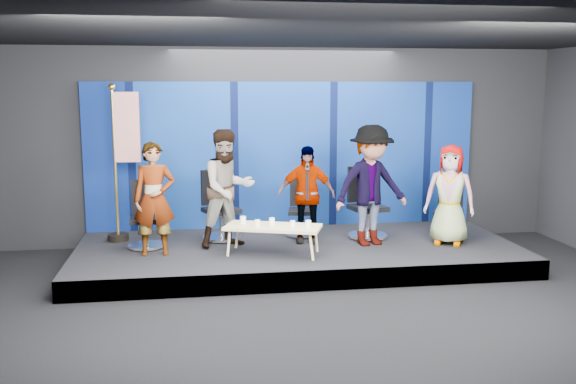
% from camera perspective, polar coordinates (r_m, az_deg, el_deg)
% --- Properties ---
extents(ground, '(10.00, 10.00, 0.00)m').
position_cam_1_polar(ground, '(8.10, 3.83, -11.02)').
color(ground, black).
rests_on(ground, ground).
extents(room_walls, '(10.02, 8.02, 3.51)m').
position_cam_1_polar(room_walls, '(7.60, 4.03, 6.42)').
color(room_walls, black).
rests_on(room_walls, ground).
extents(riser, '(7.00, 3.00, 0.30)m').
position_cam_1_polar(riser, '(10.39, 0.85, -5.50)').
color(riser, black).
rests_on(riser, ground).
extents(backdrop, '(7.00, 0.08, 2.60)m').
position_cam_1_polar(backdrop, '(11.54, -0.33, 3.31)').
color(backdrop, '#071759').
rests_on(backdrop, riser).
extents(chair_a, '(0.62, 0.62, 1.05)m').
position_cam_1_polar(chair_a, '(10.38, -12.52, -2.94)').
color(chair_a, silver).
rests_on(chair_a, riser).
extents(panelist_a, '(0.64, 0.44, 1.71)m').
position_cam_1_polar(panelist_a, '(9.81, -11.80, -0.61)').
color(panelist_a, black).
rests_on(panelist_a, riser).
extents(chair_b, '(0.84, 0.84, 1.15)m').
position_cam_1_polar(chair_b, '(10.71, -6.07, -2.20)').
color(chair_b, silver).
rests_on(chair_b, riser).
extents(panelist_b, '(1.10, 0.99, 1.86)m').
position_cam_1_polar(panelist_b, '(10.13, -5.38, 0.32)').
color(panelist_b, black).
rests_on(panelist_b, riser).
extents(chair_c, '(0.64, 0.64, 0.97)m').
position_cam_1_polar(chair_c, '(10.95, 1.20, -2.20)').
color(chair_c, silver).
rests_on(chair_c, riser).
extents(panelist_c, '(0.98, 0.55, 1.58)m').
position_cam_1_polar(panelist_c, '(10.38, 1.63, -0.22)').
color(panelist_c, black).
rests_on(panelist_c, riser).
extents(chair_d, '(0.80, 0.80, 1.19)m').
position_cam_1_polar(chair_d, '(10.86, 6.96, -1.99)').
color(chair_d, silver).
rests_on(chair_d, riser).
extents(panelist_d, '(1.37, 0.98, 1.92)m').
position_cam_1_polar(panelist_d, '(10.27, 7.39, 0.58)').
color(panelist_d, black).
rests_on(panelist_d, riser).
extents(chair_e, '(0.76, 0.76, 0.99)m').
position_cam_1_polar(chair_e, '(11.15, 14.09, -2.25)').
color(chair_e, silver).
rests_on(chair_e, riser).
extents(panelist_e, '(0.94, 0.83, 1.61)m').
position_cam_1_polar(panelist_e, '(10.57, 14.18, -0.24)').
color(panelist_e, black).
rests_on(panelist_e, riser).
extents(coffee_table, '(1.55, 1.05, 0.44)m').
position_cam_1_polar(coffee_table, '(9.70, -1.35, -3.22)').
color(coffee_table, tan).
rests_on(coffee_table, riser).
extents(mug_a, '(0.09, 0.09, 0.11)m').
position_cam_1_polar(mug_a, '(9.88, -4.03, -2.48)').
color(mug_a, white).
rests_on(mug_a, coffee_table).
extents(mug_b, '(0.08, 0.08, 0.10)m').
position_cam_1_polar(mug_b, '(9.64, -2.74, -2.78)').
color(mug_b, white).
rests_on(mug_b, coffee_table).
extents(mug_c, '(0.09, 0.09, 0.10)m').
position_cam_1_polar(mug_c, '(9.76, -1.44, -2.61)').
color(mug_c, white).
rests_on(mug_c, coffee_table).
extents(mug_d, '(0.08, 0.08, 0.09)m').
position_cam_1_polar(mug_d, '(9.61, 0.42, -2.84)').
color(mug_d, white).
rests_on(mug_d, coffee_table).
extents(mug_e, '(0.08, 0.08, 0.10)m').
position_cam_1_polar(mug_e, '(9.59, 1.81, -2.84)').
color(mug_e, white).
rests_on(mug_e, coffee_table).
extents(flag_stand, '(0.59, 0.34, 2.57)m').
position_cam_1_polar(flag_stand, '(10.73, -14.47, 2.88)').
color(flag_stand, black).
rests_on(flag_stand, riser).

